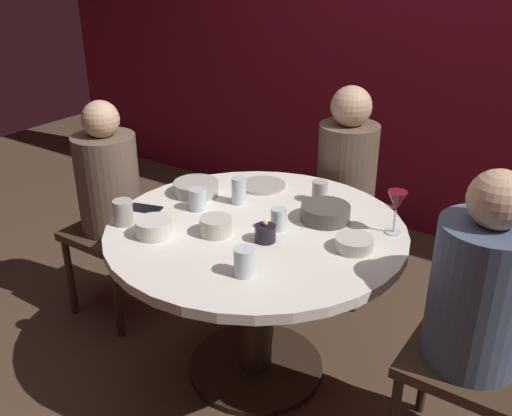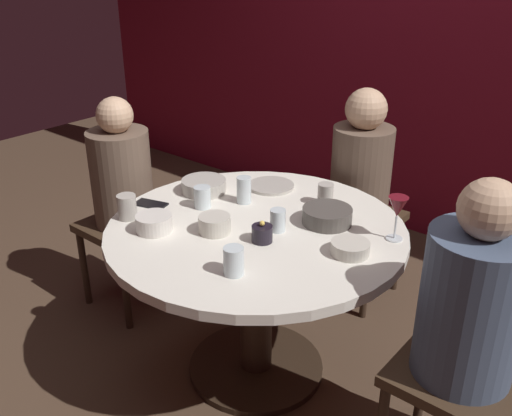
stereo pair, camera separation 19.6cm
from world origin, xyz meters
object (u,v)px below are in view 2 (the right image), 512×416
(dining_table, at_px, (256,263))
(wine_glass, at_px, (397,209))
(cell_phone, at_px, (151,204))
(seated_diner_left, at_px, (122,182))
(bowl_rice_portion, at_px, (350,248))
(cup_by_left_diner, at_px, (244,190))
(cup_near_candle, at_px, (127,207))
(cup_far_edge, at_px, (278,220))
(bowl_salad_center, at_px, (204,186))
(seated_diner_right, at_px, (470,310))
(bowl_serving_large, at_px, (215,224))
(cup_center_front, at_px, (325,194))
(seated_diner_back, at_px, (361,172))
(bowl_small_white, at_px, (327,216))
(bowl_sauce_side, at_px, (154,223))
(cup_by_right_diner, at_px, (202,197))
(candle_holder, at_px, (262,233))
(dinner_plate, at_px, (271,186))
(cup_beside_wine, at_px, (234,261))

(dining_table, distance_m, wine_glass, 0.62)
(cell_phone, bearing_deg, seated_diner_left, 53.90)
(bowl_rice_portion, height_order, cup_by_left_diner, cup_by_left_diner)
(dining_table, bearing_deg, cup_near_candle, -148.04)
(cup_far_edge, bearing_deg, bowl_salad_center, 169.63)
(seated_diner_right, height_order, cup_far_edge, seated_diner_right)
(cup_far_edge, bearing_deg, wine_glass, 30.41)
(bowl_serving_large, height_order, cup_center_front, cup_center_front)
(bowl_serving_large, height_order, bowl_salad_center, bowl_serving_large)
(seated_diner_back, bearing_deg, cup_center_front, 11.37)
(seated_diner_back, xyz_separation_m, cup_by_left_diner, (-0.19, -0.68, 0.08))
(bowl_salad_center, relative_size, bowl_small_white, 1.00)
(seated_diner_right, bearing_deg, cup_center_front, -24.47)
(cup_center_front, bearing_deg, wine_glass, -14.79)
(bowl_salad_center, relative_size, bowl_sauce_side, 1.41)
(cup_by_right_diner, bearing_deg, candle_holder, -10.86)
(cell_phone, bearing_deg, cup_by_right_diner, -72.27)
(bowl_small_white, xyz_separation_m, cup_near_candle, (-0.65, -0.49, 0.02))
(seated_diner_left, distance_m, cell_phone, 0.40)
(dinner_plate, relative_size, cup_beside_wine, 2.11)
(bowl_salad_center, distance_m, cup_beside_wine, 0.73)
(seated_diner_back, xyz_separation_m, bowl_small_white, (0.20, -0.62, 0.05))
(cup_center_front, distance_m, cup_beside_wine, 0.68)
(bowl_rice_portion, distance_m, cup_by_left_diner, 0.60)
(cell_phone, height_order, cup_by_left_diner, cup_by_left_diner)
(bowl_small_white, distance_m, cup_beside_wine, 0.53)
(dining_table, distance_m, cell_phone, 0.53)
(seated_diner_back, distance_m, cup_far_edge, 0.81)
(dining_table, distance_m, bowl_salad_center, 0.46)
(candle_holder, distance_m, cup_by_left_diner, 0.36)
(bowl_small_white, bearing_deg, wine_glass, 9.84)
(seated_diner_left, bearing_deg, bowl_sauce_side, -26.53)
(cell_phone, bearing_deg, bowl_serving_large, -107.43)
(seated_diner_right, xyz_separation_m, dinner_plate, (-1.07, 0.35, 0.02))
(dinner_plate, bearing_deg, cup_by_left_diner, -86.29)
(seated_diner_left, relative_size, cell_phone, 7.93)
(wine_glass, distance_m, bowl_small_white, 0.29)
(bowl_serving_large, relative_size, cup_by_left_diner, 1.07)
(seated_diner_back, xyz_separation_m, cup_center_front, (0.10, -0.47, 0.07))
(dining_table, distance_m, bowl_serving_large, 0.27)
(candle_holder, distance_m, bowl_sauce_side, 0.43)
(seated_diner_right, distance_m, bowl_serving_large, 0.97)
(seated_diner_back, xyz_separation_m, cell_phone, (-0.48, -0.96, 0.02))
(bowl_rice_portion, bearing_deg, wine_glass, 70.75)
(cup_by_left_diner, relative_size, cup_far_edge, 1.30)
(candle_holder, xyz_separation_m, bowl_small_white, (0.10, 0.29, -0.00))
(dining_table, height_order, seated_diner_left, seated_diner_left)
(cup_far_edge, bearing_deg, bowl_rice_portion, 3.97)
(bowl_sauce_side, xyz_separation_m, cup_by_left_diner, (0.10, 0.43, 0.03))
(bowl_salad_center, bearing_deg, dining_table, -15.97)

